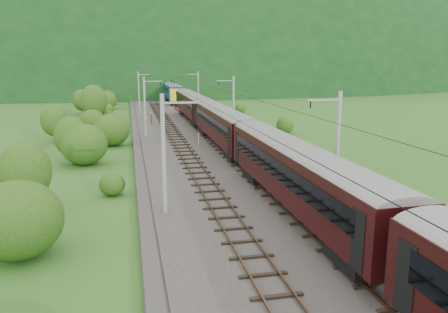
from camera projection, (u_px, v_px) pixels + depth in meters
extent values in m
plane|color=#27541A|center=(253.00, 210.00, 30.90)|extent=(600.00, 600.00, 0.00)
cube|color=#38332D|center=(224.00, 174.00, 40.42)|extent=(14.00, 220.00, 0.30)
cube|color=brown|center=(190.00, 172.00, 39.70)|extent=(0.08, 220.00, 0.15)
cube|color=brown|center=(206.00, 171.00, 39.99)|extent=(0.08, 220.00, 0.15)
cube|color=black|center=(198.00, 173.00, 39.87)|extent=(2.40, 220.00, 0.12)
cube|color=brown|center=(241.00, 169.00, 40.69)|extent=(0.08, 220.00, 0.15)
cube|color=brown|center=(256.00, 168.00, 40.99)|extent=(0.08, 220.00, 0.15)
cube|color=black|center=(249.00, 170.00, 40.87)|extent=(2.40, 220.00, 0.12)
cylinder|color=gray|center=(164.00, 155.00, 28.70)|extent=(0.28, 0.28, 8.00)
cube|color=gray|center=(181.00, 103.00, 28.22)|extent=(2.40, 0.12, 0.12)
cylinder|color=black|center=(196.00, 107.00, 28.49)|extent=(0.10, 0.10, 0.50)
cylinder|color=gray|center=(145.00, 107.00, 59.25)|extent=(0.28, 0.28, 8.00)
cube|color=gray|center=(153.00, 81.00, 58.78)|extent=(2.40, 0.12, 0.12)
cylinder|color=black|center=(160.00, 83.00, 59.05)|extent=(0.10, 0.10, 0.50)
cylinder|color=gray|center=(139.00, 91.00, 89.81)|extent=(0.28, 0.28, 8.00)
cube|color=gray|center=(144.00, 75.00, 89.33)|extent=(2.40, 0.12, 0.12)
cylinder|color=black|center=(149.00, 76.00, 89.60)|extent=(0.10, 0.10, 0.50)
cylinder|color=gray|center=(136.00, 84.00, 120.36)|extent=(0.28, 0.28, 8.00)
cube|color=gray|center=(140.00, 71.00, 119.88)|extent=(2.40, 0.12, 0.12)
cylinder|color=black|center=(144.00, 72.00, 120.16)|extent=(0.10, 0.10, 0.50)
cylinder|color=gray|center=(134.00, 79.00, 150.91)|extent=(0.28, 0.28, 8.00)
cube|color=gray|center=(137.00, 69.00, 150.44)|extent=(2.40, 0.12, 0.12)
cylinder|color=black|center=(140.00, 70.00, 150.71)|extent=(0.10, 0.10, 0.50)
cylinder|color=gray|center=(337.00, 147.00, 31.27)|extent=(0.28, 0.28, 8.00)
cube|color=gray|center=(324.00, 100.00, 30.30)|extent=(2.40, 0.12, 0.12)
cylinder|color=black|center=(311.00, 104.00, 30.15)|extent=(0.10, 0.10, 0.50)
cylinder|color=gray|center=(234.00, 105.00, 61.82)|extent=(0.28, 0.28, 8.00)
cube|color=gray|center=(225.00, 81.00, 60.85)|extent=(2.40, 0.12, 0.12)
cylinder|color=black|center=(218.00, 83.00, 60.71)|extent=(0.10, 0.10, 0.50)
cylinder|color=gray|center=(198.00, 91.00, 92.38)|extent=(0.28, 0.28, 8.00)
cube|color=gray|center=(192.00, 74.00, 91.40)|extent=(2.40, 0.12, 0.12)
cylinder|color=black|center=(188.00, 76.00, 91.26)|extent=(0.10, 0.10, 0.50)
cylinder|color=gray|center=(181.00, 83.00, 122.93)|extent=(0.28, 0.28, 8.00)
cube|color=gray|center=(176.00, 71.00, 121.96)|extent=(2.40, 0.12, 0.12)
cylinder|color=black|center=(173.00, 72.00, 121.81)|extent=(0.10, 0.10, 0.50)
cylinder|color=gray|center=(170.00, 79.00, 153.48)|extent=(0.28, 0.28, 8.00)
cube|color=gray|center=(166.00, 69.00, 152.51)|extent=(2.40, 0.12, 0.12)
cylinder|color=black|center=(163.00, 70.00, 152.37)|extent=(0.10, 0.10, 0.50)
cylinder|color=black|center=(197.00, 99.00, 38.44)|extent=(0.03, 198.00, 0.03)
cylinder|color=black|center=(249.00, 98.00, 39.43)|extent=(0.03, 198.00, 0.03)
ellipsoid|color=black|center=(141.00, 78.00, 279.15)|extent=(504.00, 360.00, 244.00)
cube|color=black|center=(298.00, 173.00, 28.66)|extent=(3.08, 23.40, 3.19)
cylinder|color=gray|center=(299.00, 152.00, 28.35)|extent=(3.08, 23.28, 3.08)
cube|color=black|center=(276.00, 169.00, 28.25)|extent=(0.05, 20.59, 1.22)
cube|color=black|center=(321.00, 166.00, 28.90)|extent=(0.05, 20.59, 1.22)
cube|color=black|center=(360.00, 255.00, 21.28)|extent=(2.34, 3.40, 0.96)
cube|color=black|center=(261.00, 173.00, 36.92)|extent=(2.34, 3.40, 0.96)
cube|color=black|center=(222.00, 123.00, 51.89)|extent=(3.08, 23.40, 3.19)
cylinder|color=gray|center=(222.00, 111.00, 51.59)|extent=(3.08, 23.28, 3.08)
cube|color=black|center=(209.00, 120.00, 51.49)|extent=(0.05, 20.59, 1.22)
cube|color=black|center=(234.00, 120.00, 52.14)|extent=(0.05, 20.59, 1.22)
cube|color=black|center=(238.00, 154.00, 44.51)|extent=(2.34, 3.40, 0.96)
cube|color=black|center=(209.00, 130.00, 60.16)|extent=(2.34, 3.40, 0.96)
cube|color=black|center=(192.00, 104.00, 75.13)|extent=(3.08, 23.40, 3.19)
cylinder|color=gray|center=(192.00, 96.00, 74.82)|extent=(3.08, 23.28, 3.08)
cube|color=black|center=(183.00, 102.00, 74.72)|extent=(0.05, 20.59, 1.22)
cube|color=black|center=(201.00, 102.00, 75.37)|extent=(0.05, 20.59, 1.22)
cube|color=black|center=(200.00, 122.00, 67.75)|extent=(2.34, 3.40, 0.96)
cube|color=black|center=(187.00, 111.00, 83.39)|extent=(2.34, 3.40, 0.96)
cube|color=navy|center=(173.00, 91.00, 107.51)|extent=(3.08, 19.15, 3.19)
cylinder|color=gray|center=(173.00, 85.00, 107.20)|extent=(3.08, 19.05, 3.08)
cube|color=black|center=(166.00, 90.00, 107.10)|extent=(0.05, 16.85, 1.22)
cube|color=black|center=(179.00, 90.00, 107.75)|extent=(0.05, 16.85, 1.22)
cube|color=black|center=(176.00, 102.00, 101.55)|extent=(2.34, 3.40, 0.96)
cube|color=black|center=(170.00, 98.00, 114.35)|extent=(2.34, 3.40, 0.96)
cube|color=yellow|center=(169.00, 90.00, 116.50)|extent=(3.15, 0.50, 2.87)
cube|color=yellow|center=(177.00, 95.00, 98.60)|extent=(3.15, 0.50, 2.87)
cube|color=black|center=(171.00, 82.00, 109.91)|extent=(0.08, 1.60, 0.96)
cylinder|color=red|center=(199.00, 139.00, 53.64)|extent=(0.16, 0.16, 1.49)
cylinder|color=red|center=(174.00, 109.00, 85.90)|extent=(0.17, 0.17, 1.63)
cylinder|color=black|center=(151.00, 118.00, 71.73)|extent=(0.12, 0.12, 1.76)
sphere|color=red|center=(151.00, 113.00, 71.53)|extent=(0.21, 0.21, 0.21)
ellipsoid|color=#1F4713|center=(18.00, 220.00, 23.04)|extent=(4.71, 4.71, 4.24)
ellipsoid|color=#1F4713|center=(112.00, 184.00, 34.11)|extent=(2.02, 2.02, 1.82)
ellipsoid|color=#1F4713|center=(84.00, 145.00, 44.05)|extent=(4.67, 4.67, 4.20)
ellipsoid|color=#1F4713|center=(111.00, 130.00, 54.13)|extent=(4.46, 4.46, 4.01)
ellipsoid|color=#1F4713|center=(92.00, 121.00, 64.55)|extent=(3.77, 3.77, 3.40)
ellipsoid|color=#1F4713|center=(108.00, 116.00, 76.70)|extent=(2.19, 2.19, 1.97)
ellipsoid|color=#1F4713|center=(107.00, 109.00, 86.25)|extent=(2.47, 2.47, 2.22)
ellipsoid|color=#1F4713|center=(106.00, 100.00, 95.51)|extent=(4.45, 4.45, 4.01)
ellipsoid|color=#1F4713|center=(108.00, 98.00, 105.68)|extent=(3.93, 3.93, 3.54)
ellipsoid|color=#1F4713|center=(103.00, 94.00, 117.16)|extent=(4.12, 4.12, 3.71)
cylinder|color=black|center=(27.00, 193.00, 30.27)|extent=(0.24, 0.24, 2.74)
ellipsoid|color=#1F4713|center=(25.00, 171.00, 29.94)|extent=(3.52, 3.52, 4.23)
cylinder|color=black|center=(72.00, 151.00, 44.63)|extent=(0.24, 0.24, 2.67)
ellipsoid|color=#1F4713|center=(71.00, 136.00, 44.31)|extent=(3.44, 3.44, 4.12)
cylinder|color=black|center=(55.00, 132.00, 56.65)|extent=(0.24, 0.24, 2.65)
ellipsoid|color=#1F4713|center=(54.00, 121.00, 56.33)|extent=(3.40, 3.40, 4.08)
cylinder|color=black|center=(94.00, 112.00, 75.03)|extent=(0.24, 0.24, 3.52)
ellipsoid|color=#1F4713|center=(94.00, 101.00, 74.60)|extent=(4.52, 4.52, 5.43)
cylinder|color=black|center=(82.00, 108.00, 85.83)|extent=(0.24, 0.24, 2.72)
ellipsoid|color=#1F4713|center=(82.00, 100.00, 85.50)|extent=(3.50, 3.50, 4.19)
ellipsoid|color=#1F4713|center=(335.00, 167.00, 39.37)|extent=(2.12, 2.12, 1.91)
ellipsoid|color=#1F4713|center=(285.00, 126.00, 63.16)|extent=(2.58, 2.58, 2.33)
ellipsoid|color=#1F4713|center=(240.00, 109.00, 87.66)|extent=(2.15, 2.15, 1.94)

